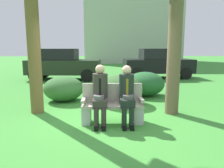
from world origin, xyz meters
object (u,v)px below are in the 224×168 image
park_bench (112,106)px  shrub_mid_lawn (120,90)px  shrub_near_bench (145,84)px  parked_car_far (157,63)px  seated_man_left (100,92)px  shrub_far_lawn (64,89)px  seated_man_right (127,92)px  building_backdrop (131,10)px  parked_car_near (63,64)px

park_bench → shrub_mid_lawn: size_ratio=0.98×
shrub_near_bench → parked_car_far: 4.90m
seated_man_left → park_bench: bearing=23.1°
seated_man_left → shrub_near_bench: seated_man_left is taller
shrub_mid_lawn → shrub_far_lawn: size_ratio=1.11×
seated_man_right → building_backdrop: size_ratio=0.10×
park_bench → seated_man_right: seated_man_right is taller
seated_man_right → building_backdrop: 23.87m
shrub_far_lawn → parked_car_near: 4.92m
seated_man_left → shrub_near_bench: (1.56, 2.92, -0.32)m
park_bench → seated_man_right: size_ratio=1.05×
shrub_near_bench → building_backdrop: size_ratio=0.11×
parked_car_near → seated_man_right: bearing=-68.4°
park_bench → seated_man_left: 0.47m
shrub_mid_lawn → building_backdrop: building_backdrop is taller
park_bench → shrub_near_bench: (1.28, 2.80, 0.04)m
seated_man_right → shrub_far_lawn: (-1.86, 2.22, -0.34)m
seated_man_right → building_backdrop: bearing=83.4°
parked_car_far → seated_man_left: bearing=-112.4°
shrub_far_lawn → building_backdrop: size_ratio=0.10×
shrub_near_bench → shrub_mid_lawn: shrub_mid_lawn is taller
seated_man_left → parked_car_near: size_ratio=0.34×
shrub_mid_lawn → parked_car_near: 5.93m
shrub_mid_lawn → shrub_far_lawn: 1.86m
seated_man_left → parked_car_near: parked_car_near is taller
shrub_near_bench → parked_car_far: size_ratio=0.35×
seated_man_right → shrub_near_bench: size_ratio=0.96×
seated_man_left → shrub_far_lawn: 2.57m
building_backdrop → shrub_mid_lawn: bearing=-97.2°
shrub_mid_lawn → seated_man_left: bearing=-107.3°
park_bench → shrub_mid_lawn: park_bench is taller
park_bench → parked_car_near: size_ratio=0.35×
park_bench → building_backdrop: size_ratio=0.11×
shrub_near_bench → parked_car_near: size_ratio=0.35×
building_backdrop → parked_car_near: bearing=-108.8°
seated_man_right → shrub_far_lawn: seated_man_right is taller
park_bench → seated_man_right: 0.49m
seated_man_left → shrub_far_lawn: bearing=119.5°
seated_man_left → building_backdrop: size_ratio=0.11×
shrub_mid_lawn → building_backdrop: bearing=82.8°
parked_car_near → shrub_mid_lawn: bearing=-62.5°
seated_man_right → parked_car_near: (-2.78, 7.03, 0.10)m
building_backdrop → parked_car_far: bearing=-90.5°
shrub_far_lawn → parked_car_near: parked_car_near is taller
shrub_near_bench → shrub_mid_lawn: size_ratio=0.97×
shrub_near_bench → shrub_far_lawn: shrub_near_bench is taller
seated_man_right → parked_car_near: size_ratio=0.34×
parked_car_far → building_backdrop: building_backdrop is taller
seated_man_left → parked_car_near: (-2.18, 7.03, 0.09)m
parked_car_far → parked_car_near: bearing=-174.3°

